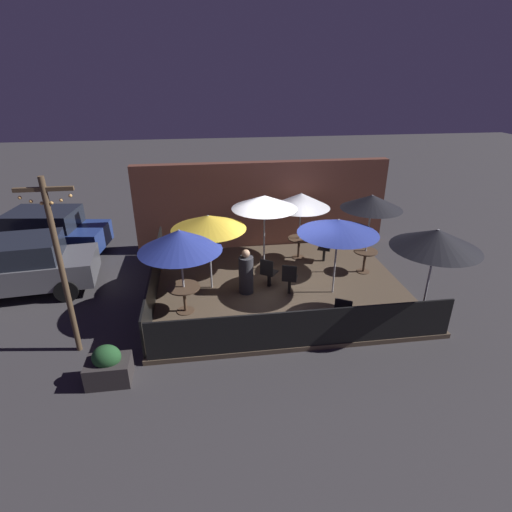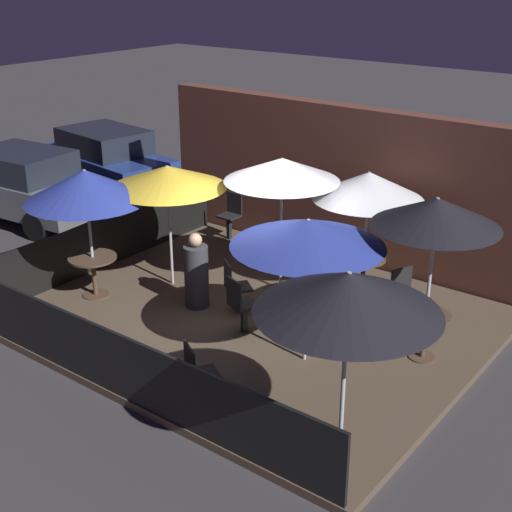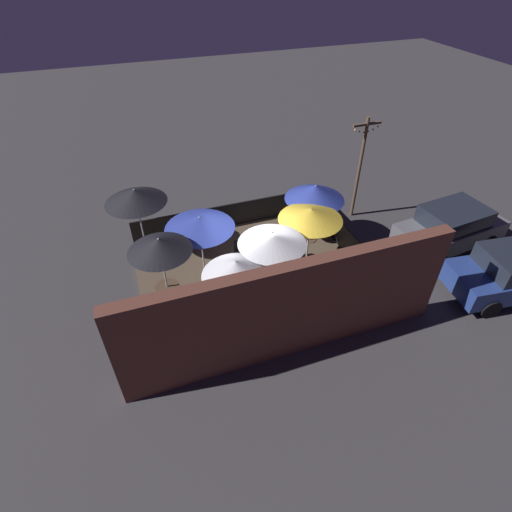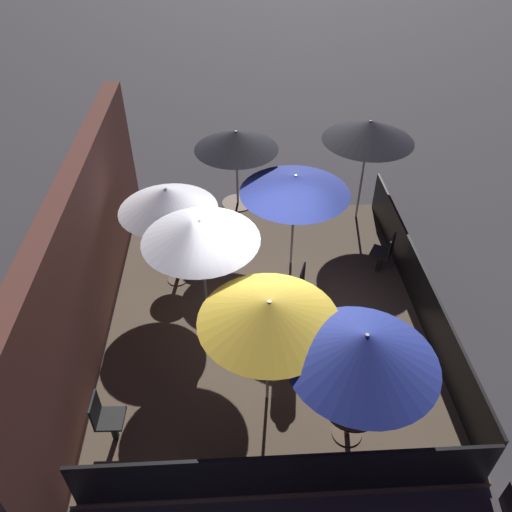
% 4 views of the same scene
% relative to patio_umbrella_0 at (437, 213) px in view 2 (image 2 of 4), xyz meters
% --- Properties ---
extents(ground_plane, '(60.00, 60.00, 0.00)m').
position_rel_patio_umbrella_0_xyz_m(ground_plane, '(-2.76, -0.47, -2.38)').
color(ground_plane, '#383538').
extents(patio_deck, '(7.15, 5.91, 0.12)m').
position_rel_patio_umbrella_0_xyz_m(patio_deck, '(-2.76, -0.47, -2.32)').
color(patio_deck, brown).
rests_on(patio_deck, ground_plane).
extents(building_wall, '(8.75, 0.36, 3.07)m').
position_rel_patio_umbrella_0_xyz_m(building_wall, '(-2.76, 2.71, -0.84)').
color(building_wall, brown).
rests_on(building_wall, ground_plane).
extents(fence_front, '(6.95, 0.05, 0.95)m').
position_rel_patio_umbrella_0_xyz_m(fence_front, '(-2.76, -3.38, -1.78)').
color(fence_front, black).
rests_on(fence_front, patio_deck).
extents(fence_side_left, '(0.05, 5.71, 0.95)m').
position_rel_patio_umbrella_0_xyz_m(fence_side_left, '(-6.29, -0.47, -1.78)').
color(fence_side_left, black).
rests_on(fence_side_left, patio_deck).
extents(patio_umbrella_0, '(1.78, 1.78, 2.47)m').
position_rel_patio_umbrella_0_xyz_m(patio_umbrella_0, '(0.00, 0.00, 0.00)').
color(patio_umbrella_0, '#B2B2B7').
rests_on(patio_umbrella_0, patio_deck).
extents(patio_umbrella_1, '(1.86, 1.86, 2.22)m').
position_rel_patio_umbrella_0_xyz_m(patio_umbrella_1, '(-1.76, 1.31, -0.27)').
color(patio_umbrella_1, '#B2B2B7').
rests_on(patio_umbrella_1, patio_deck).
extents(patio_umbrella_2, '(2.05, 2.05, 2.26)m').
position_rel_patio_umbrella_0_xyz_m(patio_umbrella_2, '(-5.45, -1.52, -0.26)').
color(patio_umbrella_2, '#B2B2B7').
rests_on(patio_umbrella_2, patio_deck).
extents(patio_umbrella_3, '(2.16, 2.16, 2.18)m').
position_rel_patio_umbrella_0_xyz_m(patio_umbrella_3, '(-1.35, -1.09, -0.28)').
color(patio_umbrella_3, '#B2B2B7').
rests_on(patio_umbrella_3, patio_deck).
extents(patio_umbrella_4, '(2.01, 2.01, 2.48)m').
position_rel_patio_umbrella_0_xyz_m(patio_umbrella_4, '(0.32, -2.87, -0.01)').
color(patio_umbrella_4, '#B2B2B7').
rests_on(patio_umbrella_4, patio_deck).
extents(patio_umbrella_5, '(1.96, 1.96, 2.39)m').
position_rel_patio_umbrella_0_xyz_m(patio_umbrella_5, '(-3.04, 0.65, -0.07)').
color(patio_umbrella_5, '#B2B2B7').
rests_on(patio_umbrella_5, patio_deck).
extents(patio_umbrella_6, '(2.04, 2.04, 2.19)m').
position_rel_patio_umbrella_0_xyz_m(patio_umbrella_6, '(-4.72, -0.34, -0.26)').
color(patio_umbrella_6, '#B2B2B7').
rests_on(patio_umbrella_6, patio_deck).
extents(dining_table_0, '(0.72, 0.72, 0.72)m').
position_rel_patio_umbrella_0_xyz_m(dining_table_0, '(0.00, -0.00, -1.70)').
color(dining_table_0, '#4C3828').
rests_on(dining_table_0, patio_deck).
extents(dining_table_1, '(0.75, 0.75, 0.71)m').
position_rel_patio_umbrella_0_xyz_m(dining_table_1, '(-1.76, 1.31, -1.71)').
color(dining_table_1, '#4C3828').
rests_on(dining_table_1, patio_deck).
extents(dining_table_2, '(0.83, 0.83, 0.72)m').
position_rel_patio_umbrella_0_xyz_m(dining_table_2, '(-5.45, -1.52, -1.69)').
color(dining_table_2, '#4C3828').
rests_on(dining_table_2, patio_deck).
extents(patio_chair_0, '(0.55, 0.55, 0.95)m').
position_rel_patio_umbrella_0_xyz_m(patio_chair_0, '(-1.73, -2.97, -1.73)').
color(patio_chair_0, black).
rests_on(patio_chair_0, patio_deck).
extents(patio_chair_1, '(0.56, 0.56, 0.91)m').
position_rel_patio_umbrella_0_xyz_m(patio_chair_1, '(-3.10, -0.55, -1.77)').
color(patio_chair_1, black).
rests_on(patio_chair_1, patio_deck).
extents(patio_chair_2, '(0.41, 0.41, 0.96)m').
position_rel_patio_umbrella_0_xyz_m(patio_chair_2, '(-5.32, 2.07, -1.73)').
color(patio_chair_2, black).
rests_on(patio_chair_2, patio_deck).
extents(patio_chair_3, '(0.53, 0.53, 0.92)m').
position_rel_patio_umbrella_0_xyz_m(patio_chair_3, '(-0.93, 0.92, -1.76)').
color(patio_chair_3, black).
rests_on(patio_chair_3, patio_deck).
extents(patio_chair_4, '(0.51, 0.51, 0.94)m').
position_rel_patio_umbrella_0_xyz_m(patio_chair_4, '(-2.59, -1.04, -1.74)').
color(patio_chair_4, black).
rests_on(patio_chair_4, patio_deck).
extents(patron_0, '(0.51, 0.51, 1.30)m').
position_rel_patio_umbrella_0_xyz_m(patron_0, '(-3.76, -0.74, -1.68)').
color(patron_0, '#333338').
rests_on(patron_0, patio_deck).
extents(parked_car_0, '(4.02, 2.08, 1.62)m').
position_rel_patio_umbrella_0_xyz_m(parked_car_0, '(-9.97, 0.35, -1.53)').
color(parked_car_0, '#5B5B60').
rests_on(parked_car_0, ground_plane).
extents(parked_car_1, '(4.09, 2.19, 1.62)m').
position_rel_patio_umbrella_0_xyz_m(parked_car_1, '(-10.15, 2.95, -1.53)').
color(parked_car_1, navy).
rests_on(parked_car_1, ground_plane).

